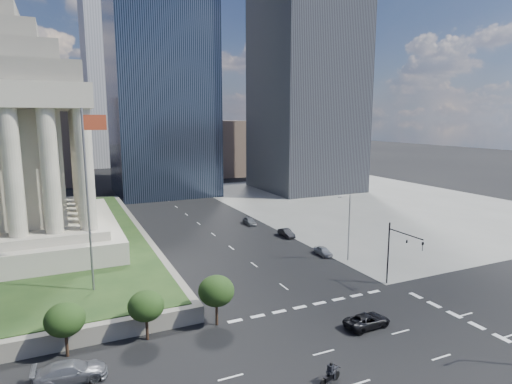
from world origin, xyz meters
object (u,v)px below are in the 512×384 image
street_lamp_north (348,223)px  motorcycle_trail (330,373)px  flagpole (89,191)px  pickup_truck (367,321)px  parked_sedan_far (250,221)px  traffic_signal_ne (399,248)px  parked_sedan_mid (286,233)px  suv_grey (71,372)px  parked_sedan_near (323,251)px

street_lamp_north → motorcycle_trail: (-19.46, -24.05, -4.77)m
street_lamp_north → motorcycle_trail: size_ratio=4.18×
flagpole → street_lamp_north: (35.16, 1.00, -7.45)m
pickup_truck → parked_sedan_far: parked_sedan_far is taller
flagpole → street_lamp_north: size_ratio=2.00×
traffic_signal_ne → parked_sedan_mid: (-1.15, 26.39, -4.56)m
traffic_signal_ne → suv_grey: 37.78m
street_lamp_north → suv_grey: size_ratio=1.78×
suv_grey → pickup_truck: bearing=-92.7°
street_lamp_north → pickup_truck: bearing=-121.0°
street_lamp_north → parked_sedan_far: bearing=99.4°
traffic_signal_ne → street_lamp_north: (0.83, 11.30, 0.41)m
pickup_truck → suv_grey: 27.61m
pickup_truck → parked_sedan_near: (8.84, 21.30, -0.03)m
street_lamp_north → parked_sedan_far: (-4.33, 26.05, -4.93)m
flagpole → street_lamp_north: flagpole is taller
street_lamp_north → motorcycle_trail: street_lamp_north is taller
flagpole → motorcycle_trail: flagpole is taller
parked_sedan_mid → pickup_truck: bearing=-104.3°
parked_sedan_near → motorcycle_trail: motorcycle_trail is taller
street_lamp_north → pickup_truck: street_lamp_north is taller
parked_sedan_mid → parked_sedan_far: bearing=102.6°
traffic_signal_ne → pickup_truck: bearing=-146.7°
street_lamp_north → parked_sedan_mid: (-1.98, 15.08, -4.97)m
street_lamp_north → motorcycle_trail: bearing=-129.0°
flagpole → parked_sedan_far: bearing=41.3°
pickup_truck → parked_sedan_mid: (8.69, 32.85, 0.00)m
pickup_truck → motorcycle_trail: size_ratio=2.06×
suv_grey → flagpole: bearing=-9.2°
traffic_signal_ne → parked_sedan_mid: traffic_signal_ne is taller
suv_grey → motorcycle_trail: (18.69, -8.96, 0.08)m
suv_grey → parked_sedan_near: bearing=-60.0°
traffic_signal_ne → street_lamp_north: 11.34m
suv_grey → parked_sedan_near: (36.32, 18.62, -0.16)m
traffic_signal_ne → motorcycle_trail: size_ratio=3.34×
parked_sedan_mid → motorcycle_trail: 42.86m
suv_grey → parked_sedan_far: size_ratio=1.32×
flagpole → parked_sedan_mid: 38.91m
street_lamp_north → suv_grey: street_lamp_north is taller
flagpole → parked_sedan_near: size_ratio=5.18×
suv_grey → parked_sedan_far: bearing=-36.6°
parked_sedan_far → parked_sedan_mid: bearing=-74.7°
motorcycle_trail → parked_sedan_far: bearing=56.2°
pickup_truck → parked_sedan_mid: 33.98m
flagpole → parked_sedan_far: size_ratio=4.68×
pickup_truck → suv_grey: size_ratio=0.88×
motorcycle_trail → suv_grey: bearing=137.4°
suv_grey → motorcycle_trail: bearing=-112.8°
pickup_truck → parked_sedan_far: 44.28m
traffic_signal_ne → parked_sedan_far: size_ratio=1.87×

